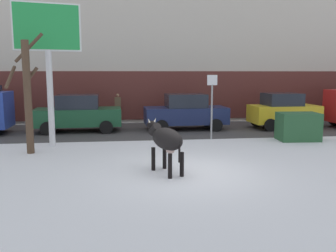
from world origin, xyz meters
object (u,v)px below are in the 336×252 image
(car_yellow_hatchback, at_px, (283,111))
(street_sign, at_px, (212,102))
(bare_tree_left_lot, at_px, (27,93))
(pedestrian_near_billboard, at_px, (118,108))
(cow_black, at_px, (166,139))
(billboard, at_px, (47,36))
(car_darkgreen_sedan, at_px, (78,114))
(car_navy_sedan, at_px, (186,112))
(dumpster, at_px, (298,127))

(car_yellow_hatchback, bearing_deg, street_sign, -149.61)
(bare_tree_left_lot, height_order, street_sign, bare_tree_left_lot)
(car_yellow_hatchback, distance_m, pedestrian_near_billboard, 9.20)
(cow_black, relative_size, street_sign, 0.67)
(cow_black, xyz_separation_m, billboard, (-4.06, 4.44, 3.32))
(car_darkgreen_sedan, distance_m, street_sign, 6.77)
(car_darkgreen_sedan, bearing_deg, car_yellow_hatchback, -1.34)
(car_navy_sedan, relative_size, pedestrian_near_billboard, 2.46)
(cow_black, height_order, pedestrian_near_billboard, pedestrian_near_billboard)
(pedestrian_near_billboard, bearing_deg, car_yellow_hatchback, -19.57)
(billboard, relative_size, bare_tree_left_lot, 1.27)
(car_darkgreen_sedan, xyz_separation_m, bare_tree_left_lot, (-1.18, -4.77, 1.29))
(car_darkgreen_sedan, bearing_deg, cow_black, -66.73)
(bare_tree_left_lot, relative_size, street_sign, 1.55)
(car_yellow_hatchback, distance_m, street_sign, 5.30)
(billboard, relative_size, dumpster, 3.27)
(car_yellow_hatchback, bearing_deg, car_darkgreen_sedan, 178.66)
(billboard, height_order, bare_tree_left_lot, billboard)
(dumpster, bearing_deg, pedestrian_near_billboard, 140.68)
(bare_tree_left_lot, bearing_deg, cow_black, -34.96)
(car_darkgreen_sedan, relative_size, car_navy_sedan, 1.00)
(car_yellow_hatchback, xyz_separation_m, bare_tree_left_lot, (-11.77, -4.52, 1.28))
(billboard, xyz_separation_m, bare_tree_left_lot, (-0.57, -1.21, -2.11))
(car_yellow_hatchback, relative_size, bare_tree_left_lot, 0.81)
(billboard, relative_size, street_sign, 1.97)
(billboard, height_order, car_darkgreen_sedan, billboard)
(car_darkgreen_sedan, distance_m, car_navy_sedan, 5.42)
(car_yellow_hatchback, bearing_deg, car_navy_sedan, 177.22)
(dumpster, xyz_separation_m, street_sign, (-3.68, 0.68, 1.07))
(car_darkgreen_sedan, height_order, pedestrian_near_billboard, car_darkgreen_sedan)
(billboard, relative_size, car_darkgreen_sedan, 1.31)
(billboard, bearing_deg, cow_black, -47.60)
(pedestrian_near_billboard, bearing_deg, dumpster, -39.32)
(car_navy_sedan, bearing_deg, cow_black, -103.86)
(car_darkgreen_sedan, bearing_deg, street_sign, -25.57)
(billboard, distance_m, street_sign, 7.21)
(cow_black, distance_m, bare_tree_left_lot, 5.77)
(car_navy_sedan, distance_m, street_sign, 3.07)
(cow_black, distance_m, billboard, 6.87)
(cow_black, relative_size, car_darkgreen_sedan, 0.45)
(cow_black, xyz_separation_m, bare_tree_left_lot, (-4.63, 3.23, 1.21))
(cow_black, distance_m, car_darkgreen_sedan, 8.71)
(billboard, xyz_separation_m, dumpster, (10.36, -0.02, -3.71))
(billboard, bearing_deg, street_sign, 5.63)
(bare_tree_left_lot, height_order, dumpster, bare_tree_left_lot)
(car_navy_sedan, bearing_deg, street_sign, -77.44)
(street_sign, bearing_deg, bare_tree_left_lot, -165.56)
(street_sign, bearing_deg, billboard, -174.37)
(car_navy_sedan, distance_m, dumpster, 5.63)
(bare_tree_left_lot, bearing_deg, car_darkgreen_sedan, 76.06)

